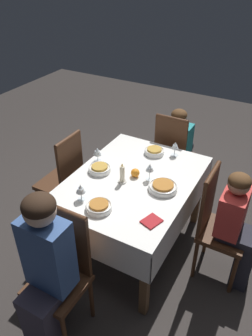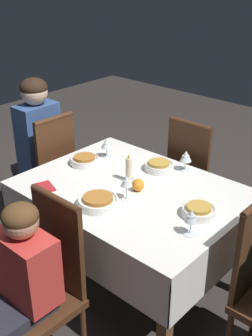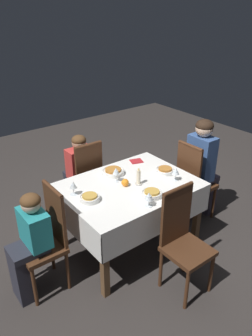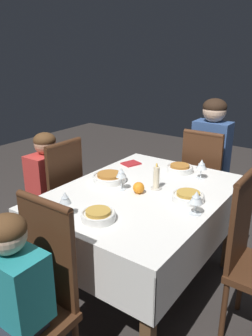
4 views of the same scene
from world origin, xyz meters
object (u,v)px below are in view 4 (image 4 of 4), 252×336
chair_north (58,197)px  chair_east (204,181)px  candle_centerpiece (156,179)px  orange_fruit (139,188)px  wine_glass_south (196,198)px  person_adult_denim (212,159)px  person_child_red (43,189)px  wine_glass_north (121,173)px  dining_table (142,205)px  wine_glass_east (202,165)px  napkin_red_folded (131,163)px  wine_glass_west (65,199)px  bowl_west (98,215)px  bowl_south (188,196)px  bowl_north (109,177)px  bowl_east (180,168)px  chair_west (35,297)px  person_child_teal (4,317)px

chair_north → chair_east: bearing=140.7°
candle_centerpiece → orange_fruit: size_ratio=2.43×
wine_glass_south → person_adult_denim: bearing=16.9°
person_child_red → wine_glass_north: size_ratio=6.74×
dining_table → wine_glass_south: (-0.10, -0.40, 0.19)m
person_adult_denim → wine_glass_east: (-0.60, -0.15, 0.15)m
person_child_red → napkin_red_folded: 0.71m
person_child_red → wine_glass_west: person_child_red is taller
chair_east → bowl_west: bearing=87.9°
bowl_south → chair_north: bearing=95.8°
bowl_west → candle_centerpiece: size_ratio=1.04×
dining_table → bowl_north: bowl_north is taller
chair_east → wine_glass_west: (-1.39, 0.22, 0.31)m
bowl_west → person_adult_denim: bearing=-1.9°
wine_glass_north → wine_glass_east: bearing=-34.7°
wine_glass_east → orange_fruit: wine_glass_east is taller
dining_table → napkin_red_folded: size_ratio=8.25×
bowl_east → wine_glass_north: bearing=163.1°
bowl_east → wine_glass_west: size_ratio=1.38×
bowl_east → napkin_red_folded: (-0.07, 0.39, -0.02)m
chair_east → bowl_south: chair_east is taller
chair_west → candle_centerpiece: size_ratio=5.56×
dining_table → person_child_teal: bearing=179.5°
chair_west → wine_glass_north: (0.81, 0.11, 0.32)m
wine_glass_east → napkin_red_folded: bearing=93.4°
person_adult_denim → wine_glass_east: size_ratio=8.80×
person_adult_denim → bowl_north: size_ratio=5.30×
chair_north → bowl_east: chair_north is taller
wine_glass_west → bowl_north: bearing=12.5°
chair_west → wine_glass_west: chair_west is taller
bowl_east → wine_glass_east: bearing=-100.0°
bowl_north → bowl_south: (0.02, -0.57, 0.00)m
wine_glass_north → bowl_west: (-0.39, -0.14, -0.09)m
bowl_east → bowl_south: (-0.42, -0.26, 0.00)m
person_adult_denim → wine_glass_north: bearing=80.4°
person_child_teal → person_adult_denim: bearing=88.0°
person_child_red → bowl_east: (0.52, -0.91, 0.21)m
person_child_red → bowl_south: bearing=95.0°
bowl_south → candle_centerpiece: size_ratio=1.07×
chair_north → orange_fruit: (0.02, -0.72, 0.25)m
person_child_red → person_child_teal: person_child_red is taller
bowl_north → bowl_west: (-0.46, -0.29, 0.00)m
person_child_red → bowl_east: 1.07m
chair_east → wine_glass_east: bearing=108.1°
dining_table → person_adult_denim: person_adult_denim is taller
chair_east → candle_centerpiece: 0.85m
napkin_red_folded → orange_fruit: bearing=-140.1°
person_child_teal → wine_glass_north: 1.03m
orange_fruit → napkin_red_folded: (0.43, 0.36, -0.03)m
person_adult_denim → bowl_west: 1.48m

